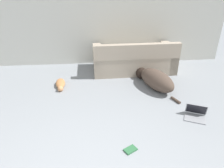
{
  "coord_description": "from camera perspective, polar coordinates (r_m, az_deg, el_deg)",
  "views": [
    {
      "loc": [
        0.19,
        -1.38,
        2.3
      ],
      "look_at": [
        0.46,
        1.84,
        0.57
      ],
      "focal_mm": 35.0,
      "sensor_mm": 36.0,
      "label": 1
    }
  ],
  "objects": [
    {
      "name": "wall_back",
      "position": [
        5.64,
        -6.95,
        18.17
      ],
      "size": [
        7.15,
        0.06,
        2.67
      ],
      "color": "beige",
      "rests_on": "ground_plane"
    },
    {
      "name": "book_green",
      "position": [
        3.25,
        4.84,
        -16.71
      ],
      "size": [
        0.21,
        0.19,
        0.02
      ],
      "rotation": [
        0.0,
        0.0,
        0.54
      ],
      "color": "#2D663D",
      "rests_on": "ground_plane"
    },
    {
      "name": "cat",
      "position": [
        4.87,
        -13.32,
        0.0
      ],
      "size": [
        0.25,
        0.62,
        0.12
      ],
      "rotation": [
        0.0,
        0.0,
        4.84
      ],
      "color": "#BC7A47",
      "rests_on": "ground_plane"
    },
    {
      "name": "laptop_open",
      "position": [
        4.08,
        21.04,
        -7.11
      ],
      "size": [
        0.44,
        0.41,
        0.23
      ],
      "rotation": [
        0.0,
        0.0,
        -0.42
      ],
      "color": "gray",
      "rests_on": "ground_plane"
    },
    {
      "name": "couch",
      "position": [
        5.44,
        5.73,
        6.22
      ],
      "size": [
        2.0,
        0.93,
        0.8
      ],
      "rotation": [
        0.0,
        0.0,
        3.16
      ],
      "color": "tan",
      "rests_on": "ground_plane"
    },
    {
      "name": "dog",
      "position": [
        4.74,
        11.24,
        1.21
      ],
      "size": [
        0.79,
        1.33,
        0.4
      ],
      "rotation": [
        0.0,
        0.0,
        2.0
      ],
      "color": "#4C3D33",
      "rests_on": "ground_plane"
    }
  ]
}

